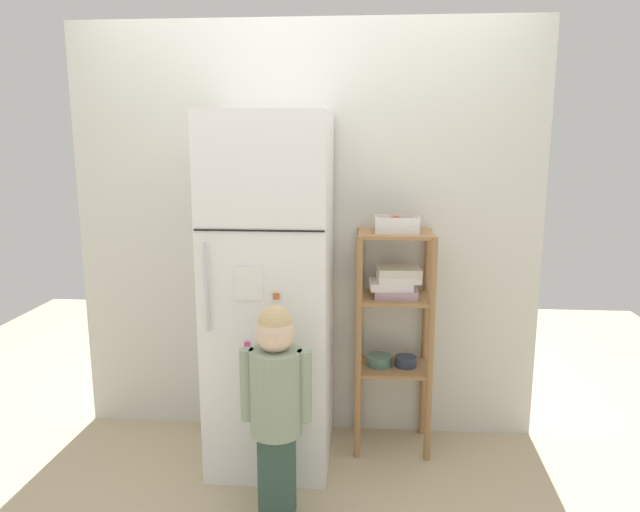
% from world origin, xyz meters
% --- Properties ---
extents(ground_plane, '(6.00, 6.00, 0.00)m').
position_xyz_m(ground_plane, '(0.00, 0.00, 0.00)').
color(ground_plane, tan).
extents(kitchen_wall_back, '(2.60, 0.03, 2.31)m').
position_xyz_m(kitchen_wall_back, '(0.00, 0.36, 1.16)').
color(kitchen_wall_back, silver).
rests_on(kitchen_wall_back, ground).
extents(refrigerator, '(0.61, 0.66, 1.81)m').
position_xyz_m(refrigerator, '(-0.14, 0.02, 0.91)').
color(refrigerator, white).
rests_on(refrigerator, ground).
extents(child_standing, '(0.32, 0.23, 0.98)m').
position_xyz_m(child_standing, '(-0.05, -0.49, 0.60)').
color(child_standing, '#365246').
rests_on(child_standing, ground).
extents(pantry_shelf_unit, '(0.41, 0.32, 1.21)m').
position_xyz_m(pantry_shelf_unit, '(0.50, 0.17, 0.77)').
color(pantry_shelf_unit, '#9E7247').
rests_on(pantry_shelf_unit, ground).
extents(fruit_bin, '(0.23, 0.14, 0.08)m').
position_xyz_m(fruit_bin, '(0.51, 0.16, 1.24)').
color(fruit_bin, white).
rests_on(fruit_bin, pantry_shelf_unit).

